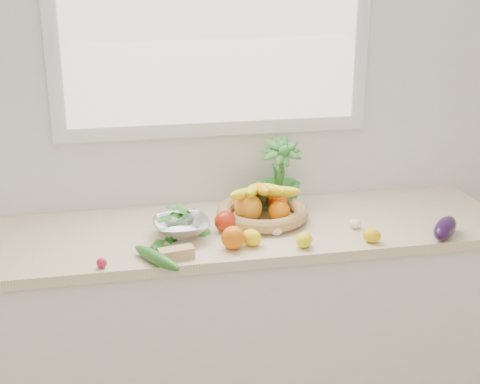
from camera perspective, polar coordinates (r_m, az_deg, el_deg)
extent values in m
cube|color=white|center=(2.78, -2.32, 7.96)|extent=(4.50, 0.02, 2.70)
cube|color=silver|center=(2.84, -1.09, -11.79)|extent=(2.20, 0.58, 0.86)
cube|color=beige|center=(2.64, -1.15, -3.41)|extent=(2.24, 0.62, 0.04)
sphere|color=#E16407|center=(2.42, -0.60, -3.92)|extent=(0.11, 0.11, 0.09)
ellipsoid|color=yellow|center=(2.45, 1.00, -3.91)|extent=(0.10, 0.10, 0.06)
ellipsoid|color=yellow|center=(2.45, 5.49, -4.10)|extent=(0.09, 0.09, 0.06)
ellipsoid|color=yellow|center=(2.53, 11.18, -3.66)|extent=(0.09, 0.08, 0.05)
sphere|color=#B6250E|center=(2.57, -1.27, -2.53)|extent=(0.09, 0.09, 0.08)
cube|color=tan|center=(2.37, -5.46, -5.23)|extent=(0.13, 0.07, 0.04)
ellipsoid|color=silver|center=(2.55, 3.11, -3.25)|extent=(0.06, 0.06, 0.04)
ellipsoid|color=silver|center=(2.58, 3.07, -2.98)|extent=(0.06, 0.06, 0.04)
ellipsoid|color=white|center=(2.65, 9.79, -2.68)|extent=(0.06, 0.06, 0.04)
ellipsoid|color=#230D32|center=(2.64, 17.10, -2.96)|extent=(0.18, 0.19, 0.08)
ellipsoid|color=#245B1A|center=(2.33, -7.13, -5.60)|extent=(0.17, 0.24, 0.05)
sphere|color=red|center=(2.34, -11.72, -5.94)|extent=(0.04, 0.04, 0.04)
imported|color=#377F2E|center=(2.79, 3.43, 1.39)|extent=(0.18, 0.18, 0.31)
cylinder|color=tan|center=(2.70, 1.92, -2.24)|extent=(0.32, 0.32, 0.01)
torus|color=tan|center=(2.69, 1.93, -1.72)|extent=(0.38, 0.38, 0.06)
sphere|color=orange|center=(2.64, 0.71, -1.34)|extent=(0.11, 0.11, 0.11)
sphere|color=orange|center=(2.64, 3.37, -1.61)|extent=(0.09, 0.09, 0.08)
sphere|color=#E83707|center=(2.74, 3.25, -0.88)|extent=(0.08, 0.08, 0.08)
ellipsoid|color=black|center=(2.74, 1.40, -0.51)|extent=(0.09, 0.09, 0.11)
ellipsoid|color=yellow|center=(2.63, 0.42, -0.17)|extent=(0.19, 0.22, 0.11)
ellipsoid|color=#FFF615|center=(2.64, 1.09, 0.13)|extent=(0.12, 0.25, 0.11)
ellipsoid|color=yellow|center=(2.64, 1.79, 0.26)|extent=(0.05, 0.25, 0.11)
ellipsoid|color=yellow|center=(2.66, 2.44, 0.22)|extent=(0.11, 0.25, 0.11)
ellipsoid|color=yellow|center=(2.66, 3.16, 0.01)|extent=(0.18, 0.22, 0.11)
cylinder|color=silver|center=(2.55, -5.00, -3.65)|extent=(0.09, 0.09, 0.02)
imported|color=silver|center=(2.53, -5.02, -2.94)|extent=(0.22, 0.22, 0.05)
ellipsoid|color=#1A5C17|center=(2.52, -5.05, -2.09)|extent=(0.17, 0.17, 0.07)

